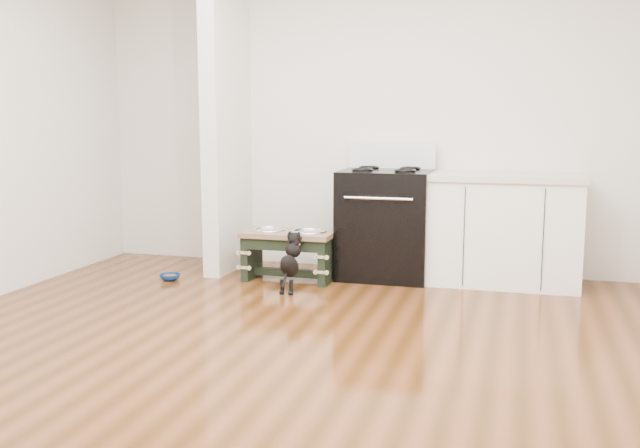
{
  "coord_description": "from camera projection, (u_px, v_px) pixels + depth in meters",
  "views": [
    {
      "loc": [
        1.34,
        -3.79,
        1.38
      ],
      "look_at": [
        -0.12,
        1.41,
        0.56
      ],
      "focal_mm": 40.0,
      "sensor_mm": 36.0,
      "label": 1
    }
  ],
  "objects": [
    {
      "name": "ground",
      "position": [
        275.0,
        353.0,
        4.17
      ],
      "size": [
        5.0,
        5.0,
        0.0
      ],
      "primitive_type": "plane",
      "color": "#43240C",
      "rests_on": "ground"
    },
    {
      "name": "room_shell",
      "position": [
        272.0,
        72.0,
        3.93
      ],
      "size": [
        5.0,
        5.0,
        5.0
      ],
      "color": "silver",
      "rests_on": "ground"
    },
    {
      "name": "partition_wall",
      "position": [
        227.0,
        119.0,
        6.28
      ],
      "size": [
        0.15,
        0.8,
        2.7
      ],
      "primitive_type": "cube",
      "color": "silver",
      "rests_on": "ground"
    },
    {
      "name": "oven_range",
      "position": [
        386.0,
        222.0,
        6.09
      ],
      "size": [
        0.76,
        0.69,
        1.14
      ],
      "color": "black",
      "rests_on": "ground"
    },
    {
      "name": "cabinet_run",
      "position": [
        504.0,
        229.0,
        5.84
      ],
      "size": [
        1.24,
        0.64,
        0.91
      ],
      "color": "white",
      "rests_on": "ground"
    },
    {
      "name": "dog_feeder",
      "position": [
        289.0,
        245.0,
        5.98
      ],
      "size": [
        0.76,
        0.41,
        0.43
      ],
      "color": "black",
      "rests_on": "ground"
    },
    {
      "name": "puppy",
      "position": [
        291.0,
        259.0,
        5.62
      ],
      "size": [
        0.13,
        0.39,
        0.46
      ],
      "color": "black",
      "rests_on": "ground"
    },
    {
      "name": "floor_bowl",
      "position": [
        170.0,
        277.0,
        6.01
      ],
      "size": [
        0.23,
        0.23,
        0.05
      ],
      "rotation": [
        0.0,
        0.0,
        0.41
      ],
      "color": "navy",
      "rests_on": "ground"
    }
  ]
}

